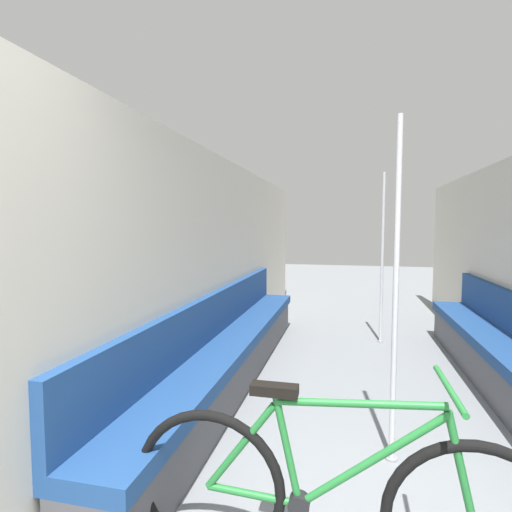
{
  "coord_description": "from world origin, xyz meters",
  "views": [
    {
      "loc": [
        -0.15,
        -0.52,
        1.5
      ],
      "look_at": [
        -0.71,
        1.89,
        1.31
      ],
      "focal_mm": 28.0,
      "sensor_mm": 36.0,
      "label": 1
    }
  ],
  "objects_px": {
    "grab_pole_near": "(382,260)",
    "bench_seat_row_left": "(232,352)",
    "grab_pole_far": "(396,297)",
    "bicycle": "(331,499)"
  },
  "relations": [
    {
      "from": "bench_seat_row_left",
      "to": "grab_pole_far",
      "type": "bearing_deg",
      "value": -35.44
    },
    {
      "from": "grab_pole_far",
      "to": "bench_seat_row_left",
      "type": "bearing_deg",
      "value": 144.56
    },
    {
      "from": "grab_pole_near",
      "to": "grab_pole_far",
      "type": "bearing_deg",
      "value": -92.72
    },
    {
      "from": "bench_seat_row_left",
      "to": "grab_pole_near",
      "type": "distance_m",
      "value": 2.41
    },
    {
      "from": "bench_seat_row_left",
      "to": "grab_pole_near",
      "type": "relative_size",
      "value": 2.06
    },
    {
      "from": "bicycle",
      "to": "grab_pole_near",
      "type": "height_order",
      "value": "grab_pole_near"
    },
    {
      "from": "bench_seat_row_left",
      "to": "bicycle",
      "type": "xyz_separation_m",
      "value": [
        1.02,
        -1.97,
        0.07
      ]
    },
    {
      "from": "bench_seat_row_left",
      "to": "grab_pole_near",
      "type": "bearing_deg",
      "value": 49.4
    },
    {
      "from": "bench_seat_row_left",
      "to": "grab_pole_near",
      "type": "xyz_separation_m",
      "value": [
        1.49,
        1.74,
        0.76
      ]
    },
    {
      "from": "grab_pole_near",
      "to": "bench_seat_row_left",
      "type": "bearing_deg",
      "value": -130.6
    }
  ]
}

